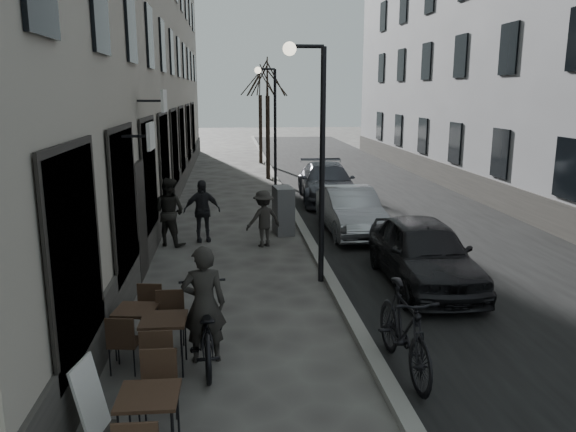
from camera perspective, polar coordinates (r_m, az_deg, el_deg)
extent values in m
cube|color=black|center=(22.83, 8.83, 2.04)|extent=(7.30, 60.00, 0.00)
cube|color=slate|center=(22.17, -0.33, 2.03)|extent=(0.25, 60.00, 0.12)
cylinder|color=black|center=(11.96, 3.49, 4.79)|extent=(0.12, 0.12, 5.00)
cylinder|color=black|center=(11.83, 1.92, 16.85)|extent=(0.70, 0.08, 0.08)
sphere|color=#FFF2CC|center=(11.79, 0.15, 16.63)|extent=(0.28, 0.28, 0.28)
cylinder|color=black|center=(23.82, -1.31, 8.68)|extent=(0.12, 0.12, 5.00)
cylinder|color=black|center=(23.76, -2.21, 14.69)|extent=(0.70, 0.08, 0.08)
sphere|color=#FFF2CC|center=(23.74, -3.08, 14.57)|extent=(0.28, 0.28, 0.28)
cylinder|color=black|center=(26.84, -2.06, 7.93)|extent=(0.20, 0.20, 3.90)
cylinder|color=black|center=(32.81, -2.81, 8.77)|extent=(0.20, 0.20, 3.90)
cube|color=black|center=(6.73, -14.00, -17.31)|extent=(0.69, 0.69, 0.04)
cylinder|color=black|center=(7.23, -15.79, -18.97)|extent=(0.03, 0.03, 0.78)
cylinder|color=black|center=(7.14, -11.09, -19.12)|extent=(0.03, 0.03, 0.78)
cube|color=black|center=(8.67, -12.52, -10.25)|extent=(0.68, 0.68, 0.04)
cylinder|color=black|center=(8.62, -14.53, -13.46)|extent=(0.03, 0.03, 0.78)
cylinder|color=black|center=(8.55, -10.72, -13.51)|extent=(0.03, 0.03, 0.78)
cylinder|color=black|center=(9.13, -13.95, -11.93)|extent=(0.03, 0.03, 0.78)
cylinder|color=black|center=(9.05, -10.37, -11.96)|extent=(0.03, 0.03, 0.78)
cube|color=black|center=(9.28, -15.20, -9.17)|extent=(0.72, 0.72, 0.04)
cylinder|color=black|center=(9.28, -17.15, -11.87)|extent=(0.02, 0.02, 0.73)
cylinder|color=black|center=(9.12, -13.97, -12.12)|extent=(0.02, 0.02, 0.73)
cylinder|color=black|center=(9.73, -16.09, -10.62)|extent=(0.02, 0.02, 0.73)
cylinder|color=black|center=(9.58, -13.06, -10.83)|extent=(0.02, 0.02, 0.73)
cube|color=silver|center=(7.50, -19.48, -17.05)|extent=(0.34, 0.60, 0.94)
cube|color=#59585B|center=(16.47, -0.48, 0.58)|extent=(0.60, 0.97, 1.39)
imported|color=black|center=(8.92, -8.47, -11.01)|extent=(0.92, 2.21, 1.13)
imported|color=black|center=(8.79, -8.54, -8.86)|extent=(0.71, 0.50, 1.85)
imported|color=black|center=(15.49, -11.96, 0.43)|extent=(1.13, 1.06, 1.86)
imported|color=#282523|center=(15.09, -2.51, -0.27)|extent=(1.13, 0.91, 1.53)
imported|color=black|center=(15.76, -8.74, 0.53)|extent=(1.07, 0.58, 1.73)
imported|color=black|center=(12.44, 13.61, -3.61)|extent=(1.82, 4.30, 1.45)
imported|color=#92959A|center=(16.64, 6.34, 0.55)|extent=(1.48, 4.09, 1.34)
imported|color=#3D4049|center=(21.47, 3.95, 3.41)|extent=(2.25, 4.99, 1.42)
imported|color=black|center=(8.62, 11.71, -11.28)|extent=(0.70, 2.25, 1.34)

